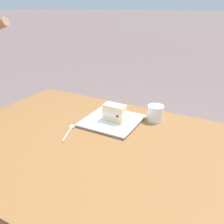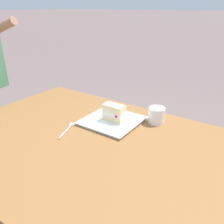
{
  "view_description": "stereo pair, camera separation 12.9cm",
  "coord_description": "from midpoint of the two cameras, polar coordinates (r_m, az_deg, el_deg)",
  "views": [
    {
      "loc": [
        0.47,
        -0.81,
        1.3
      ],
      "look_at": [
        -0.09,
        0.23,
        0.77
      ],
      "focal_mm": 37.91,
      "sensor_mm": 36.0,
      "label": 1
    },
    {
      "loc": [
        0.58,
        -0.75,
        1.3
      ],
      "look_at": [
        -0.09,
        0.23,
        0.77
      ],
      "focal_mm": 37.91,
      "sensor_mm": 36.0,
      "label": 2
    }
  ],
  "objects": [
    {
      "name": "patio_table",
      "position": [
        1.15,
        -4.6,
        -11.54
      ],
      "size": [
        1.62,
        1.02,
        0.71
      ],
      "color": "brown",
      "rests_on": "ground"
    },
    {
      "name": "dessert_plate",
      "position": [
        1.32,
        -2.81,
        -2.23
      ],
      "size": [
        0.29,
        0.29,
        0.02
      ],
      "color": "white",
      "rests_on": "patio_table"
    },
    {
      "name": "cake_slice",
      "position": [
        1.28,
        -2.31,
        -0.26
      ],
      "size": [
        0.12,
        0.07,
        0.09
      ],
      "color": "beige",
      "rests_on": "dessert_plate"
    },
    {
      "name": "dessert_fork",
      "position": [
        1.25,
        -13.35,
        -4.71
      ],
      "size": [
        0.07,
        0.17,
        0.01
      ],
      "color": "silver",
      "rests_on": "patio_table"
    },
    {
      "name": "coffee_cup",
      "position": [
        1.33,
        7.72,
        -0.31
      ],
      "size": [
        0.09,
        0.09,
        0.09
      ],
      "color": "white",
      "rests_on": "patio_table"
    }
  ]
}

